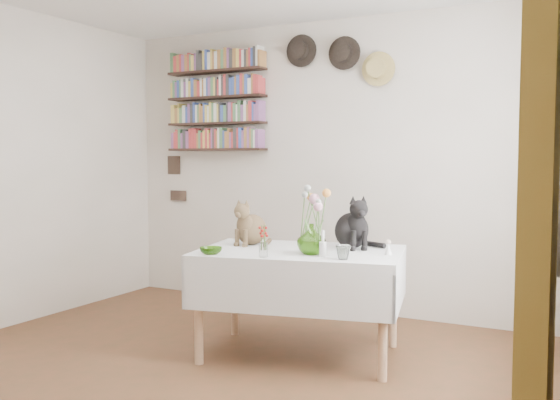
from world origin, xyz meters
The scene contains 15 objects.
room centered at (0.00, 0.00, 1.25)m, with size 4.08×4.58×2.58m.
curtain centered at (1.90, -0.12, 1.15)m, with size 0.12×0.38×2.10m, color brown.
dining_table centered at (0.34, 0.98, 0.54)m, with size 1.48×1.12×0.71m.
tabby_cat centered at (-0.09, 1.06, 0.88)m, with size 0.22×0.28×0.33m, color olive, non-canonical shape.
black_cat centered at (0.60, 1.24, 0.90)m, with size 0.25×0.31×0.37m, color black, non-canonical shape.
flower_vase centered at (0.48, 0.85, 0.81)m, with size 0.19×0.19×0.19m, color #75B535.
green_bowl centered at (-0.09, 0.55, 0.74)m, with size 0.14×0.14×0.04m, color #75B535.
drinking_glass centered at (0.74, 0.75, 0.76)m, with size 0.09×0.09×0.09m, color white.
candlestick centered at (0.58, 0.79, 0.77)m, with size 0.05×0.05×0.17m.
berry_jar centered at (0.27, 0.60, 0.81)m, with size 0.06×0.06×0.22m.
porcelain_figurine centered at (0.92, 1.05, 0.76)m, with size 0.05×0.05×0.10m.
flower_bouquet centered at (0.48, 0.86, 1.05)m, with size 0.17×0.13×0.39m.
bookshelf_unit centered at (-1.10, 2.16, 1.84)m, with size 1.00×0.16×0.91m.
wall_hats centered at (0.12, 2.19, 2.17)m, with size 0.98×0.09×0.48m.
wall_art_plaques centered at (-1.63, 2.23, 1.12)m, with size 0.21×0.02×0.44m.
Camera 1 is at (2.13, -2.73, 1.33)m, focal length 40.00 mm.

